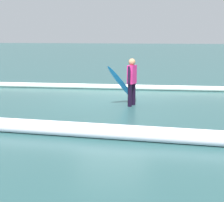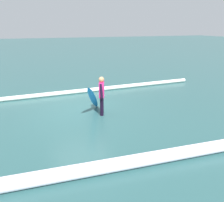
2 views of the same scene
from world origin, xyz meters
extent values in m
plane|color=#285051|center=(0.00, 0.00, 0.00)|extent=(123.44, 123.44, 0.00)
cylinder|color=black|center=(-0.73, 0.83, 0.37)|extent=(0.14, 0.14, 0.74)
cylinder|color=black|center=(-0.82, 0.56, 0.37)|extent=(0.14, 0.14, 0.74)
cube|color=#D82672|center=(-0.77, 0.70, 1.04)|extent=(0.30, 0.39, 0.60)
sphere|color=#B47C55|center=(-0.77, 0.70, 1.45)|extent=(0.22, 0.22, 0.22)
cylinder|color=black|center=(-0.70, 0.90, 1.04)|extent=(0.09, 0.25, 0.56)
cylinder|color=black|center=(-0.85, 0.49, 1.04)|extent=(0.09, 0.21, 0.57)
ellipsoid|color=#268CE5|center=(-0.44, 0.58, 0.68)|extent=(0.97, 1.68, 1.40)
ellipsoid|color=blue|center=(-0.44, 0.58, 0.69)|extent=(0.67, 1.30, 1.13)
cylinder|color=white|center=(2.71, -2.44, 0.11)|extent=(20.30, 0.45, 0.22)
cylinder|color=white|center=(-2.24, 4.44, 0.17)|extent=(25.91, 2.31, 0.35)
camera|label=1|loc=(-1.65, 11.65, 2.39)|focal=54.31mm
camera|label=2|loc=(1.66, 8.39, 3.40)|focal=34.14mm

